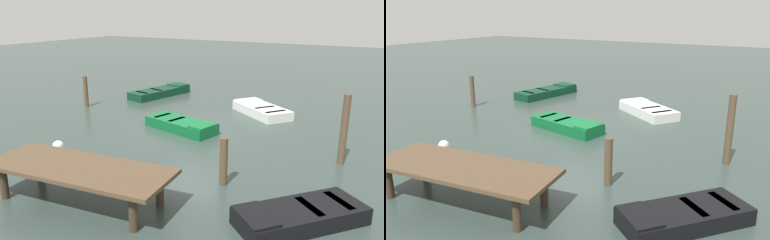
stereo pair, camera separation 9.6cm
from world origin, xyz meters
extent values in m
plane|color=#33423D|center=(0.00, 0.00, 0.00)|extent=(80.00, 80.00, 0.00)
cube|color=brown|center=(-0.66, 6.62, 0.90)|extent=(4.87, 2.26, 0.10)
cylinder|color=#3C2E20|center=(1.14, 7.43, 0.42)|extent=(0.20, 0.20, 0.85)
cylinder|color=#3C2E20|center=(1.28, 6.24, 0.42)|extent=(0.20, 0.20, 0.85)
cylinder|color=#3C2E20|center=(-2.60, 6.99, 0.42)|extent=(0.20, 0.20, 0.85)
cylinder|color=#3C2E20|center=(-2.46, 5.80, 0.42)|extent=(0.20, 0.20, 0.85)
cube|color=#0F602D|center=(0.29, 0.39, 0.20)|extent=(3.18, 1.76, 0.40)
cube|color=orange|center=(0.29, 0.39, 0.34)|extent=(2.69, 1.42, 0.04)
cube|color=#0F602D|center=(-0.85, 0.65, 0.43)|extent=(0.87, 1.13, 0.06)
cube|color=#B06E1E|center=(0.51, 0.34, 0.38)|extent=(0.39, 0.90, 0.04)
cube|color=#B06E1E|center=(1.32, 0.15, 0.38)|extent=(0.39, 0.90, 0.04)
cube|color=#0C3823|center=(4.52, -4.28, 0.20)|extent=(1.88, 3.81, 0.40)
cube|color=maroon|center=(4.52, -4.28, 0.34)|extent=(1.52, 3.22, 0.04)
cube|color=#0C3823|center=(4.22, -5.67, 0.43)|extent=(1.18, 1.00, 0.06)
cube|color=maroon|center=(4.57, -4.01, 0.38)|extent=(0.92, 0.38, 0.04)
cube|color=maroon|center=(4.78, -3.03, 0.38)|extent=(0.92, 0.38, 0.04)
cube|color=silver|center=(-1.68, -3.38, 0.20)|extent=(3.14, 2.77, 0.40)
cube|color=#334772|center=(-1.68, -3.38, 0.34)|extent=(2.61, 2.28, 0.04)
cube|color=silver|center=(-0.75, -4.04, 0.43)|extent=(1.21, 1.34, 0.06)
cube|color=navy|center=(-1.85, -3.25, 0.38)|extent=(0.76, 0.95, 0.04)
cube|color=navy|center=(-2.51, -2.78, 0.38)|extent=(0.76, 0.95, 0.04)
cube|color=black|center=(-5.62, 4.92, 0.20)|extent=(2.77, 2.98, 0.40)
cube|color=gray|center=(-5.62, 4.92, 0.34)|extent=(2.29, 2.48, 0.04)
cube|color=black|center=(-4.89, 5.79, 0.43)|extent=(1.22, 1.17, 0.06)
cube|color=#776E5D|center=(-5.76, 4.76, 0.38)|extent=(0.83, 0.74, 0.04)
cube|color=#776E5D|center=(-6.28, 4.14, 0.38)|extent=(0.83, 0.74, 0.04)
cylinder|color=brown|center=(-3.28, 3.97, 0.67)|extent=(0.22, 0.22, 1.33)
cylinder|color=brown|center=(6.27, -0.54, 0.75)|extent=(0.21, 0.21, 1.49)
cylinder|color=brown|center=(-5.78, 0.82, 1.09)|extent=(0.22, 0.22, 2.18)
cylinder|color=#262626|center=(2.35, 4.66, 0.06)|extent=(0.16, 0.16, 0.12)
sphere|color=white|center=(2.35, 4.66, 0.30)|extent=(0.36, 0.36, 0.36)
camera|label=1|loc=(-7.32, 12.64, 4.60)|focal=35.84mm
camera|label=2|loc=(-7.40, 12.60, 4.60)|focal=35.84mm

